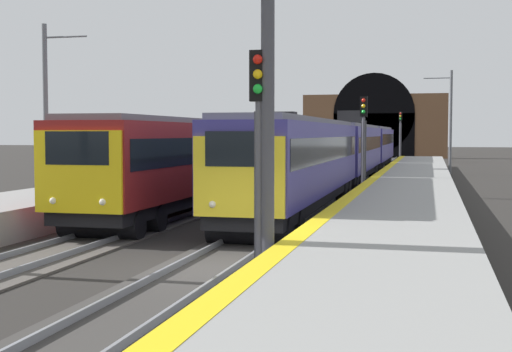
# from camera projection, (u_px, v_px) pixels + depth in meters

# --- Properties ---
(ground_plane) EXTENTS (320.00, 320.00, 0.00)m
(ground_plane) POSITION_uv_depth(u_px,v_px,m) (207.00, 271.00, 16.81)
(ground_plane) COLOR #282623
(platform_right) EXTENTS (112.00, 4.12, 1.01)m
(platform_right) POSITION_uv_depth(u_px,v_px,m) (383.00, 257.00, 15.77)
(platform_right) COLOR gray
(platform_right) RESTS_ON ground_plane
(platform_right_edge_strip) EXTENTS (112.00, 0.50, 0.01)m
(platform_right_edge_strip) POSITION_uv_depth(u_px,v_px,m) (303.00, 232.00, 16.18)
(platform_right_edge_strip) COLOR yellow
(platform_right_edge_strip) RESTS_ON platform_right
(track_main_line) EXTENTS (160.00, 2.61, 0.21)m
(track_main_line) POSITION_uv_depth(u_px,v_px,m) (207.00, 269.00, 16.81)
(track_main_line) COLOR #383533
(track_main_line) RESTS_ON ground_plane
(track_adjacent_line) EXTENTS (160.00, 2.74, 0.21)m
(track_adjacent_line) POSITION_uv_depth(u_px,v_px,m) (30.00, 260.00, 17.97)
(track_adjacent_line) COLOR #4C4742
(track_adjacent_line) RESTS_ON ground_plane
(train_main_approaching) EXTENTS (55.56, 2.82, 4.77)m
(train_main_approaching) POSITION_uv_depth(u_px,v_px,m) (350.00, 150.00, 46.03)
(train_main_approaching) COLOR navy
(train_main_approaching) RESTS_ON ground_plane
(train_adjacent_platform) EXTENTS (38.67, 2.98, 4.77)m
(train_adjacent_platform) POSITION_uv_depth(u_px,v_px,m) (247.00, 153.00, 38.87)
(train_adjacent_platform) COLOR maroon
(train_adjacent_platform) RESTS_ON ground_plane
(railway_signal_near) EXTENTS (0.39, 0.38, 5.00)m
(railway_signal_near) POSITION_uv_depth(u_px,v_px,m) (259.00, 146.00, 14.55)
(railway_signal_near) COLOR #4C4C54
(railway_signal_near) RESTS_ON ground_plane
(railway_signal_mid) EXTENTS (0.39, 0.38, 5.21)m
(railway_signal_mid) POSITION_uv_depth(u_px,v_px,m) (364.00, 136.00, 36.65)
(railway_signal_mid) COLOR #4C4C54
(railway_signal_mid) RESTS_ON ground_plane
(railway_signal_far) EXTENTS (0.39, 0.38, 5.73)m
(railway_signal_far) POSITION_uv_depth(u_px,v_px,m) (400.00, 132.00, 79.07)
(railway_signal_far) COLOR #4C4C54
(railway_signal_far) RESTS_ON ground_plane
(overhead_signal_gantry) EXTENTS (0.70, 8.83, 7.50)m
(overhead_signal_gantry) POSITION_uv_depth(u_px,v_px,m) (78.00, 26.00, 15.38)
(overhead_signal_gantry) COLOR #3F3F47
(overhead_signal_gantry) RESTS_ON ground_plane
(tunnel_portal) EXTENTS (2.20, 19.19, 11.35)m
(tunnel_portal) POSITION_uv_depth(u_px,v_px,m) (374.00, 126.00, 94.42)
(tunnel_portal) COLOR brown
(tunnel_portal) RESTS_ON ground_plane
(catenary_mast_near) EXTENTS (0.22, 2.25, 8.28)m
(catenary_mast_near) POSITION_uv_depth(u_px,v_px,m) (450.00, 121.00, 55.60)
(catenary_mast_near) COLOR #595B60
(catenary_mast_near) RESTS_ON ground_plane
(catenary_mast_far) EXTENTS (0.22, 2.14, 8.08)m
(catenary_mast_far) POSITION_uv_depth(u_px,v_px,m) (46.00, 114.00, 30.92)
(catenary_mast_far) COLOR #595B60
(catenary_mast_far) RESTS_ON ground_plane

